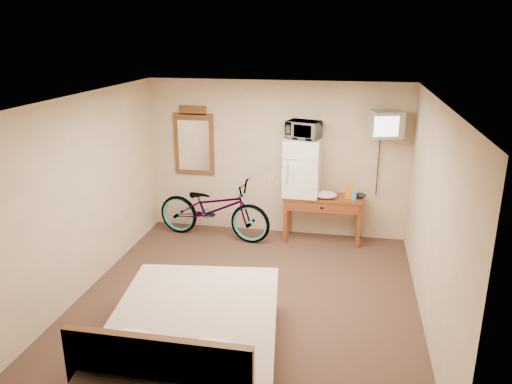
% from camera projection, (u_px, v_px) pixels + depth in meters
% --- Properties ---
extents(room, '(4.60, 4.64, 2.50)m').
position_uv_depth(room, '(247.00, 205.00, 5.91)').
color(room, '#3E281F').
rests_on(room, ground).
extents(desk, '(1.24, 0.48, 0.75)m').
position_uv_depth(desk, '(323.00, 205.00, 7.83)').
color(desk, brown).
rests_on(desk, floor).
extents(mini_fridge, '(0.57, 0.56, 0.90)m').
position_uv_depth(mini_fridge, '(302.00, 167.00, 7.76)').
color(mini_fridge, white).
rests_on(mini_fridge, desk).
extents(microwave, '(0.57, 0.47, 0.27)m').
position_uv_depth(microwave, '(303.00, 130.00, 7.58)').
color(microwave, white).
rests_on(microwave, mini_fridge).
extents(snack_bag, '(0.12, 0.08, 0.23)m').
position_uv_depth(snack_bag, '(349.00, 191.00, 7.68)').
color(snack_bag, orange).
rests_on(snack_bag, desk).
extents(blue_cup, '(0.08, 0.08, 0.13)m').
position_uv_depth(blue_cup, '(354.00, 196.00, 7.63)').
color(blue_cup, '#3DA0CF').
rests_on(blue_cup, desk).
extents(cloth_cream, '(0.36, 0.28, 0.11)m').
position_uv_depth(cloth_cream, '(326.00, 195.00, 7.71)').
color(cloth_cream, beige).
rests_on(cloth_cream, desk).
extents(cloth_dark_a, '(0.23, 0.17, 0.09)m').
position_uv_depth(cloth_dark_a, '(290.00, 194.00, 7.79)').
color(cloth_dark_a, black).
rests_on(cloth_dark_a, desk).
extents(cloth_dark_b, '(0.18, 0.15, 0.08)m').
position_uv_depth(cloth_dark_b, '(360.00, 195.00, 7.73)').
color(cloth_dark_b, black).
rests_on(cloth_dark_b, desk).
extents(crt_television, '(0.53, 0.62, 0.39)m').
position_uv_depth(crt_television, '(386.00, 124.00, 7.30)').
color(crt_television, black).
rests_on(crt_television, room).
extents(wall_mirror, '(0.67, 0.04, 1.14)m').
position_uv_depth(wall_mirror, '(194.00, 142.00, 8.21)').
color(wall_mirror, brown).
rests_on(wall_mirror, room).
extents(bicycle, '(1.99, 0.93, 1.00)m').
position_uv_depth(bicycle, '(214.00, 208.00, 8.02)').
color(bicycle, black).
rests_on(bicycle, floor).
extents(bed, '(1.90, 2.37, 0.90)m').
position_uv_depth(bed, '(192.00, 338.00, 4.98)').
color(bed, brown).
rests_on(bed, floor).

